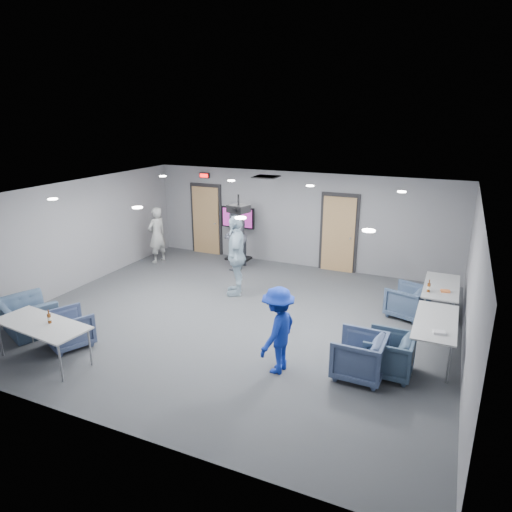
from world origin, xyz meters
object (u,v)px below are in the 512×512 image
at_px(person_a, 157,235).
at_px(person_b, 234,236).
at_px(person_d, 278,330).
at_px(chair_right_c, 359,356).
at_px(person_c, 236,255).
at_px(chair_right_a, 407,301).
at_px(tv_stand, 238,230).
at_px(bottle_front, 49,318).
at_px(chair_front_a, 69,329).
at_px(chair_front_b, 27,316).
at_px(table_right_b, 436,323).
at_px(projector, 238,208).
at_px(table_right_a, 441,288).
at_px(table_front_left, 42,326).
at_px(chair_right_b, 389,354).
at_px(bottle_right, 429,287).

xyz_separation_m(person_a, person_b, (2.34, 0.40, 0.13)).
bearing_deg(person_d, chair_right_c, 112.01).
relative_size(person_c, chair_right_c, 2.35).
bearing_deg(chair_right_a, person_a, -80.62).
bearing_deg(tv_stand, bottle_front, -93.52).
xyz_separation_m(chair_front_a, bottle_front, (0.14, -0.53, 0.47)).
relative_size(person_a, chair_front_a, 2.14).
xyz_separation_m(person_d, chair_front_b, (-5.14, -0.72, -0.41)).
bearing_deg(table_right_b, chair_right_c, 136.88).
relative_size(table_right_b, projector, 3.79).
height_order(person_c, projector, projector).
bearing_deg(person_c, chair_right_a, 71.89).
bearing_deg(person_b, bottle_front, -12.69).
bearing_deg(bottle_front, chair_front_a, 104.95).
height_order(person_b, chair_right_c, person_b).
distance_m(table_right_a, table_front_left, 7.97).
distance_m(chair_front_b, table_right_a, 8.64).
relative_size(table_right_a, table_front_left, 0.90).
relative_size(person_c, chair_right_a, 2.53).
xyz_separation_m(chair_right_a, chair_front_a, (-5.70, -3.98, -0.00)).
height_order(person_c, tv_stand, person_c).
bearing_deg(projector, table_right_b, 12.12).
relative_size(person_a, table_right_a, 0.97).
height_order(table_right_a, table_front_left, same).
bearing_deg(person_c, chair_right_c, 32.06).
distance_m(person_c, tv_stand, 2.75).
height_order(person_a, person_b, person_b).
relative_size(person_a, chair_right_c, 1.98).
relative_size(person_d, projector, 3.35).
distance_m(table_right_b, bottle_front, 6.84).
bearing_deg(chair_front_b, chair_right_c, -147.46).
bearing_deg(person_b, person_d, 28.27).
bearing_deg(person_b, chair_right_c, 40.62).
height_order(person_d, table_right_b, person_d).
xyz_separation_m(chair_right_c, table_right_b, (1.10, 1.17, 0.30)).
distance_m(person_b, chair_right_b, 6.24).
bearing_deg(table_right_a, person_c, 97.15).
xyz_separation_m(chair_right_c, chair_front_a, (-5.25, -1.17, -0.03)).
xyz_separation_m(chair_front_b, tv_stand, (1.75, 6.08, 0.56)).
relative_size(chair_front_a, chair_front_b, 0.72).
relative_size(chair_right_a, tv_stand, 0.48).
relative_size(person_b, table_right_b, 1.11).
relative_size(person_a, chair_right_a, 2.13).
xyz_separation_m(person_d, table_right_b, (2.41, 1.56, -0.08)).
bearing_deg(person_c, projector, 6.50).
bearing_deg(table_front_left, table_right_b, 31.19).
height_order(person_c, bottle_right, person_c).
bearing_deg(chair_right_a, bottle_right, 77.54).
xyz_separation_m(person_b, chair_right_c, (4.42, -4.17, -0.58)).
distance_m(bottle_front, bottle_right, 7.34).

